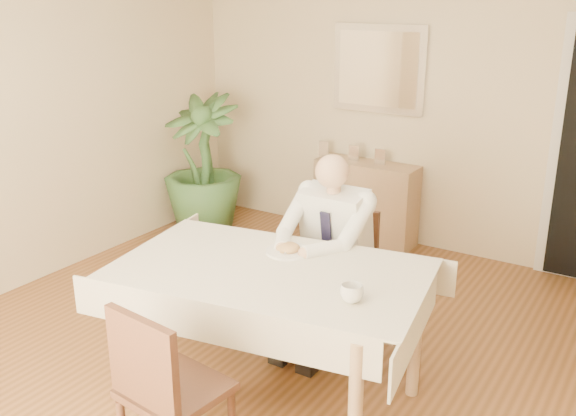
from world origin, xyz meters
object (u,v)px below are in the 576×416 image
Objects in this scene: seated_man at (323,244)px; potted_palm at (202,164)px; coffee_mug at (352,293)px; chair_near at (163,385)px; sideboard at (366,202)px; dining_table at (270,282)px; chair_far at (343,264)px.

seated_man is 0.96× the size of potted_palm.
potted_palm reaches higher than coffee_mug.
coffee_mug is (0.56, 0.75, 0.30)m from chair_near.
sideboard is at bearing 20.46° from potted_palm.
dining_table is at bearing 96.11° from chair_near.
coffee_mug is at bearing -52.02° from seated_man.
seated_man is 0.91m from coffee_mug.
chair_near is 0.98m from coffee_mug.
dining_table is 1.45× the size of potted_palm.
seated_man reaches higher than coffee_mug.
potted_palm is (-2.02, 2.73, 0.15)m from chair_near.
dining_table is at bearing 167.64° from coffee_mug.
seated_man is 1.34× the size of sideboard.
seated_man is 2.38m from potted_palm.
dining_table is 2.03× the size of sideboard.
potted_palm is at bearing 147.19° from chair_far.
dining_table is 16.31× the size of coffee_mug.
chair_far is 0.37m from seated_man.
chair_far is 0.88× the size of sideboard.
coffee_mug is (0.56, -0.12, 0.13)m from dining_table.
dining_table is at bearing -96.88° from chair_far.
dining_table reaches higher than sideboard.
potted_palm is (-2.02, 1.85, -0.02)m from dining_table.
coffee_mug is (0.56, -0.72, 0.11)m from seated_man.
seated_man reaches higher than dining_table.
chair_far is 7.12× the size of coffee_mug.
sideboard is (-0.56, 1.80, -0.32)m from seated_man.
potted_palm reaches higher than chair_far.
chair_near is 7.78× the size of coffee_mug.
chair_near is 0.69× the size of potted_palm.
chair_near is 3.39m from potted_palm.
chair_near is (-0.00, -0.87, -0.17)m from dining_table.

